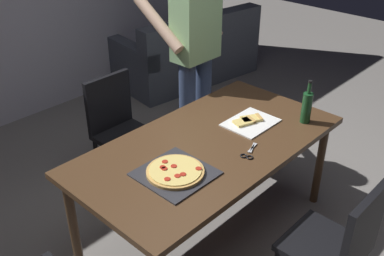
% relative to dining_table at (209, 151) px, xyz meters
% --- Properties ---
extents(ground_plane, '(12.00, 12.00, 0.00)m').
position_rel_dining_table_xyz_m(ground_plane, '(0.00, 0.00, -0.68)').
color(ground_plane, gray).
extents(dining_table, '(1.82, 0.96, 0.75)m').
position_rel_dining_table_xyz_m(dining_table, '(0.00, 0.00, 0.00)').
color(dining_table, '#4C331E').
rests_on(dining_table, ground_plane).
extents(chair_near_camera, '(0.42, 0.42, 0.90)m').
position_rel_dining_table_xyz_m(chair_near_camera, '(-0.00, -0.96, -0.17)').
color(chair_near_camera, black).
rests_on(chair_near_camera, ground_plane).
extents(chair_far_side, '(0.42, 0.42, 0.90)m').
position_rel_dining_table_xyz_m(chair_far_side, '(0.00, 0.96, -0.17)').
color(chair_far_side, black).
rests_on(chair_far_side, ground_plane).
extents(couch, '(1.79, 1.06, 0.85)m').
position_rel_dining_table_xyz_m(couch, '(1.89, 1.99, -0.38)').
color(couch, '#4C515B').
rests_on(couch, ground_plane).
extents(person_serving_pizza, '(0.55, 0.54, 1.75)m').
position_rel_dining_table_xyz_m(person_serving_pizza, '(0.66, 0.74, 0.32)').
color(person_serving_pizza, '#38476B').
rests_on(person_serving_pizza, ground_plane).
extents(pepperoni_pizza_on_tray, '(0.40, 0.40, 0.04)m').
position_rel_dining_table_xyz_m(pepperoni_pizza_on_tray, '(-0.40, -0.09, 0.08)').
color(pepperoni_pizza_on_tray, '#2D2D33').
rests_on(pepperoni_pizza_on_tray, dining_table).
extents(pizza_slices_on_towel, '(0.36, 0.28, 0.03)m').
position_rel_dining_table_xyz_m(pizza_slices_on_towel, '(0.39, -0.04, 0.08)').
color(pizza_slices_on_towel, white).
rests_on(pizza_slices_on_towel, dining_table).
extents(wine_bottle, '(0.07, 0.07, 0.32)m').
position_rel_dining_table_xyz_m(wine_bottle, '(0.67, -0.31, 0.19)').
color(wine_bottle, '#194723').
rests_on(wine_bottle, dining_table).
extents(kitchen_scissors, '(0.20, 0.11, 0.01)m').
position_rel_dining_table_xyz_m(kitchen_scissors, '(0.07, -0.27, 0.07)').
color(kitchen_scissors, silver).
rests_on(kitchen_scissors, dining_table).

